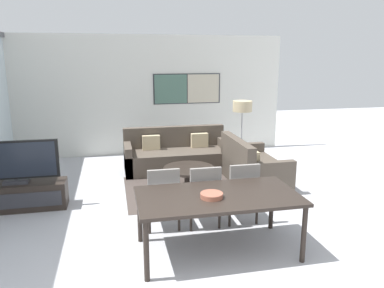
{
  "coord_description": "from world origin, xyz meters",
  "views": [
    {
      "loc": [
        -0.72,
        -2.93,
        2.33
      ],
      "look_at": [
        0.51,
        2.75,
        0.95
      ],
      "focal_mm": 35.0,
      "sensor_mm": 36.0,
      "label": 1
    }
  ],
  "objects_px": {
    "tv_console": "(18,196)",
    "fruit_bowl": "(212,195)",
    "dining_chair_right": "(241,188)",
    "television": "(14,162)",
    "dining_chair_centre": "(203,192)",
    "sofa_main": "(177,156)",
    "floor_lamp": "(242,110)",
    "sofa_side": "(251,169)",
    "dining_table": "(218,200)",
    "coffee_table": "(189,173)",
    "dining_chair_left": "(163,193)"
  },
  "relations": [
    {
      "from": "dining_chair_left",
      "to": "coffee_table",
      "type": "bearing_deg",
      "value": 65.24
    },
    {
      "from": "television",
      "to": "coffee_table",
      "type": "height_order",
      "value": "television"
    },
    {
      "from": "dining_table",
      "to": "dining_chair_left",
      "type": "xyz_separation_m",
      "value": [
        -0.56,
        0.76,
        -0.16
      ]
    },
    {
      "from": "dining_table",
      "to": "dining_chair_centre",
      "type": "height_order",
      "value": "dining_chair_centre"
    },
    {
      "from": "sofa_side",
      "to": "tv_console",
      "type": "bearing_deg",
      "value": 95.55
    },
    {
      "from": "dining_table",
      "to": "floor_lamp",
      "type": "distance_m",
      "value": 3.66
    },
    {
      "from": "dining_chair_left",
      "to": "dining_chair_right",
      "type": "bearing_deg",
      "value": -0.94
    },
    {
      "from": "sofa_main",
      "to": "floor_lamp",
      "type": "relative_size",
      "value": 1.52
    },
    {
      "from": "tv_console",
      "to": "dining_chair_right",
      "type": "bearing_deg",
      "value": -19.66
    },
    {
      "from": "dining_table",
      "to": "dining_chair_right",
      "type": "xyz_separation_m",
      "value": [
        0.56,
        0.74,
        -0.16
      ]
    },
    {
      "from": "television",
      "to": "sofa_main",
      "type": "height_order",
      "value": "television"
    },
    {
      "from": "dining_chair_centre",
      "to": "floor_lamp",
      "type": "height_order",
      "value": "floor_lamp"
    },
    {
      "from": "tv_console",
      "to": "fruit_bowl",
      "type": "distance_m",
      "value": 3.27
    },
    {
      "from": "television",
      "to": "floor_lamp",
      "type": "xyz_separation_m",
      "value": [
        4.12,
        1.42,
        0.47
      ]
    },
    {
      "from": "television",
      "to": "dining_chair_centre",
      "type": "height_order",
      "value": "television"
    },
    {
      "from": "dining_table",
      "to": "floor_lamp",
      "type": "xyz_separation_m",
      "value": [
        1.47,
        3.31,
        0.56
      ]
    },
    {
      "from": "coffee_table",
      "to": "fruit_bowl",
      "type": "height_order",
      "value": "fruit_bowl"
    },
    {
      "from": "sofa_side",
      "to": "floor_lamp",
      "type": "distance_m",
      "value": 1.42
    },
    {
      "from": "dining_chair_centre",
      "to": "floor_lamp",
      "type": "bearing_deg",
      "value": 60.5
    },
    {
      "from": "sofa_main",
      "to": "dining_table",
      "type": "distance_m",
      "value": 3.48
    },
    {
      "from": "tv_console",
      "to": "dining_chair_centre",
      "type": "relative_size",
      "value": 1.63
    },
    {
      "from": "television",
      "to": "dining_chair_left",
      "type": "xyz_separation_m",
      "value": [
        2.1,
        -1.13,
        -0.25
      ]
    },
    {
      "from": "television",
      "to": "fruit_bowl",
      "type": "bearing_deg",
      "value": -37.54
    },
    {
      "from": "fruit_bowl",
      "to": "dining_table",
      "type": "bearing_deg",
      "value": 38.97
    },
    {
      "from": "television",
      "to": "sofa_side",
      "type": "height_order",
      "value": "television"
    },
    {
      "from": "fruit_bowl",
      "to": "floor_lamp",
      "type": "bearing_deg",
      "value": 65.16
    },
    {
      "from": "tv_console",
      "to": "dining_chair_left",
      "type": "xyz_separation_m",
      "value": [
        2.1,
        -1.13,
        0.3
      ]
    },
    {
      "from": "tv_console",
      "to": "dining_table",
      "type": "xyz_separation_m",
      "value": [
        2.65,
        -1.88,
        0.46
      ]
    },
    {
      "from": "television",
      "to": "tv_console",
      "type": "bearing_deg",
      "value": -90.0
    },
    {
      "from": "sofa_main",
      "to": "fruit_bowl",
      "type": "xyz_separation_m",
      "value": [
        -0.2,
        -3.54,
        0.48
      ]
    },
    {
      "from": "coffee_table",
      "to": "dining_chair_right",
      "type": "bearing_deg",
      "value": -72.65
    },
    {
      "from": "tv_console",
      "to": "dining_chair_right",
      "type": "height_order",
      "value": "dining_chair_right"
    },
    {
      "from": "dining_chair_left",
      "to": "sofa_main",
      "type": "bearing_deg",
      "value": 76.29
    },
    {
      "from": "sofa_main",
      "to": "fruit_bowl",
      "type": "distance_m",
      "value": 3.58
    },
    {
      "from": "dining_chair_left",
      "to": "fruit_bowl",
      "type": "relative_size",
      "value": 3.33
    },
    {
      "from": "tv_console",
      "to": "fruit_bowl",
      "type": "bearing_deg",
      "value": -37.53
    },
    {
      "from": "sofa_side",
      "to": "dining_chair_right",
      "type": "relative_size",
      "value": 1.7
    },
    {
      "from": "sofa_side",
      "to": "dining_chair_centre",
      "type": "xyz_separation_m",
      "value": [
        -1.29,
        -1.56,
        0.23
      ]
    },
    {
      "from": "dining_chair_centre",
      "to": "fruit_bowl",
      "type": "bearing_deg",
      "value": -97.1
    },
    {
      "from": "floor_lamp",
      "to": "fruit_bowl",
      "type": "bearing_deg",
      "value": -114.84
    },
    {
      "from": "sofa_main",
      "to": "floor_lamp",
      "type": "xyz_separation_m",
      "value": [
        1.36,
        -0.15,
        0.95
      ]
    },
    {
      "from": "sofa_main",
      "to": "dining_table",
      "type": "height_order",
      "value": "sofa_main"
    },
    {
      "from": "sofa_side",
      "to": "dining_chair_right",
      "type": "bearing_deg",
      "value": 154.29
    },
    {
      "from": "coffee_table",
      "to": "floor_lamp",
      "type": "xyz_separation_m",
      "value": [
        1.36,
        1.12,
        0.92
      ]
    },
    {
      "from": "dining_chair_left",
      "to": "floor_lamp",
      "type": "relative_size",
      "value": 0.62
    },
    {
      "from": "dining_chair_left",
      "to": "dining_chair_right",
      "type": "distance_m",
      "value": 1.11
    },
    {
      "from": "dining_chair_centre",
      "to": "fruit_bowl",
      "type": "xyz_separation_m",
      "value": [
        -0.1,
        -0.79,
        0.25
      ]
    },
    {
      "from": "sofa_main",
      "to": "fruit_bowl",
      "type": "height_order",
      "value": "sofa_main"
    },
    {
      "from": "television",
      "to": "dining_chair_centre",
      "type": "distance_m",
      "value": 2.91
    },
    {
      "from": "television",
      "to": "dining_table",
      "type": "relative_size",
      "value": 0.68
    }
  ]
}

